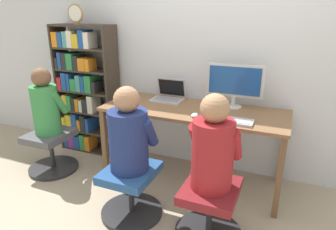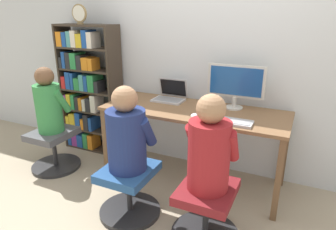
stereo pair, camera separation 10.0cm
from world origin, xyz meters
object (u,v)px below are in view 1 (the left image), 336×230
at_px(keyboard, 226,120).
at_px(office_chair_right, 131,190).
at_px(person_at_monitor, 213,148).
at_px(person_near_shelf, 45,104).
at_px(bookshelf, 82,90).
at_px(desktop_monitor, 234,84).
at_px(office_chair_side, 51,150).
at_px(laptop, 168,96).
at_px(office_chair_left, 209,210).
at_px(person_at_laptop, 129,135).
at_px(desk_clock, 76,14).

distance_m(keyboard, office_chair_right, 1.01).
distance_m(person_at_monitor, person_near_shelf, 1.90).
bearing_deg(bookshelf, person_near_shelf, -91.49).
distance_m(desktop_monitor, bookshelf, 1.82).
relative_size(keyboard, office_chair_side, 0.85).
distance_m(laptop, bookshelf, 1.13).
bearing_deg(office_chair_left, person_at_monitor, 90.00).
height_order(person_at_laptop, bookshelf, bookshelf).
height_order(laptop, office_chair_left, laptop).
bearing_deg(person_near_shelf, desk_clock, 81.55).
bearing_deg(office_chair_side, desk_clock, 81.62).
distance_m(office_chair_right, person_at_monitor, 0.86).
height_order(laptop, office_chair_right, laptop).
height_order(laptop, desk_clock, desk_clock).
bearing_deg(person_at_laptop, desktop_monitor, 55.63).
bearing_deg(person_at_laptop, bookshelf, 142.04).
xyz_separation_m(office_chair_left, bookshelf, (-1.85, 0.91, 0.54)).
xyz_separation_m(office_chair_left, person_at_monitor, (0.00, 0.01, 0.52)).
bearing_deg(laptop, desktop_monitor, 1.09).
xyz_separation_m(office_chair_right, person_near_shelf, (-1.18, 0.34, 0.52)).
distance_m(bookshelf, person_near_shelf, 0.58).
distance_m(desk_clock, person_near_shelf, 1.03).
xyz_separation_m(laptop, office_chair_left, (0.73, -0.92, -0.59)).
relative_size(office_chair_left, desk_clock, 2.50).
height_order(laptop, keyboard, laptop).
distance_m(keyboard, office_chair_left, 0.76).
height_order(laptop, bookshelf, bookshelf).
relative_size(desktop_monitor, bookshelf, 0.36).
relative_size(laptop, person_near_shelf, 0.46).
bearing_deg(keyboard, office_chair_right, -141.67).
height_order(desktop_monitor, person_near_shelf, desktop_monitor).
relative_size(person_at_laptop, person_near_shelf, 1.00).
distance_m(desk_clock, office_chair_side, 1.50).
bearing_deg(desk_clock, person_near_shelf, -98.45).
xyz_separation_m(keyboard, person_near_shelf, (-1.85, -0.19, -0.03)).
bearing_deg(person_near_shelf, bookshelf, 88.51).
bearing_deg(laptop, person_at_laptop, -87.24).
bearing_deg(desk_clock, office_chair_side, -98.38).
bearing_deg(person_at_monitor, office_chair_right, -179.21).
distance_m(person_at_laptop, bookshelf, 1.48).
bearing_deg(desktop_monitor, office_chair_side, -161.76).
relative_size(desktop_monitor, keyboard, 1.21).
height_order(office_chair_right, office_chair_side, same).
height_order(person_at_monitor, desk_clock, desk_clock).
height_order(desktop_monitor, laptop, desktop_monitor).
xyz_separation_m(office_chair_right, person_at_laptop, (0.00, 0.00, 0.51)).
relative_size(laptop, office_chair_side, 0.61).
bearing_deg(person_at_monitor, desktop_monitor, 93.05).
bearing_deg(desktop_monitor, bookshelf, -179.43).
distance_m(office_chair_side, person_near_shelf, 0.52).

